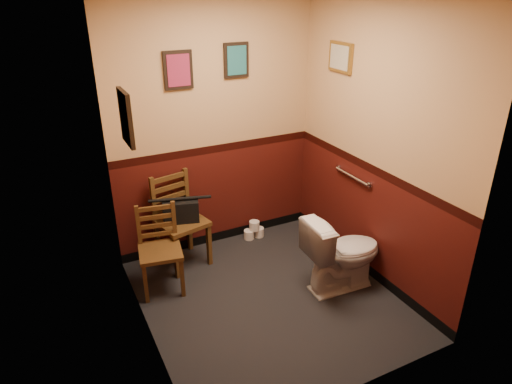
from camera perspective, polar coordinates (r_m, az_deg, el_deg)
floor at (r=4.40m, az=1.51°, el=-13.17°), size 2.20×2.40×0.00m
wall_back at (r=4.75m, az=-5.21°, el=8.14°), size 2.20×0.00×2.70m
wall_front at (r=2.83m, az=13.39°, el=-4.57°), size 2.20×0.00×2.70m
wall_left at (r=3.38m, az=-14.93°, el=0.29°), size 0.00×2.40×2.70m
wall_right at (r=4.33m, az=14.74°, el=5.73°), size 0.00×2.40×2.70m
grab_bar at (r=4.62m, az=11.93°, el=1.94°), size 0.05×0.56×0.06m
framed_print_back_a at (r=4.49m, az=-9.70°, el=14.78°), size 0.28×0.04×0.36m
framed_print_back_b at (r=4.69m, az=-2.48°, el=16.14°), size 0.26×0.04×0.34m
framed_print_left at (r=3.31m, az=-15.92°, el=8.91°), size 0.04×0.30×0.38m
framed_print_right at (r=4.60m, az=10.51°, el=16.24°), size 0.04×0.34×0.28m
toilet at (r=4.42m, az=10.76°, el=-7.52°), size 0.78×0.46×0.75m
toilet_brush at (r=4.74m, az=12.33°, el=-9.74°), size 0.11×0.11×0.39m
chair_left at (r=4.41m, az=-11.93°, el=-7.04°), size 0.45×0.45×0.83m
chair_right at (r=4.74m, az=-9.54°, el=-3.55°), size 0.53×0.53×0.96m
handbag at (r=4.64m, az=-9.38°, el=-2.30°), size 0.39×0.27×0.26m
tp_stack at (r=5.28m, az=-0.24°, el=-4.87°), size 0.24×0.13×0.21m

